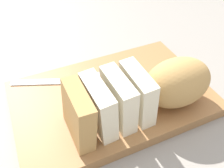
{
  "coord_description": "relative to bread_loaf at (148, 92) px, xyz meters",
  "views": [
    {
      "loc": [
        0.17,
        0.34,
        0.41
      ],
      "look_at": [
        0.0,
        0.0,
        0.06
      ],
      "focal_mm": 38.89,
      "sensor_mm": 36.0,
      "label": 1
    }
  ],
  "objects": [
    {
      "name": "cutting_board",
      "position": [
        0.04,
        -0.07,
        -0.06
      ],
      "size": [
        0.44,
        0.29,
        0.03
      ],
      "primitive_type": "cube",
      "rotation": [
        0.0,
        0.0,
        -0.03
      ],
      "color": "#9E6B3D",
      "rests_on": "ground_plane"
    },
    {
      "name": "bread_loaf",
      "position": [
        0.0,
        0.0,
        0.0
      ],
      "size": [
        0.3,
        0.11,
        0.1
      ],
      "rotation": [
        0.0,
        0.0,
        -0.04
      ],
      "color": "tan",
      "rests_on": "cutting_board"
    },
    {
      "name": "bread_knife",
      "position": [
        0.05,
        -0.12,
        -0.04
      ],
      "size": [
        0.25,
        0.13,
        0.02
      ],
      "rotation": [
        0.0,
        0.0,
        -0.41
      ],
      "color": "silver",
      "rests_on": "cutting_board"
    },
    {
      "name": "crumb_near_knife",
      "position": [
        -0.02,
        -0.11,
        -0.05
      ],
      "size": [
        0.0,
        0.0,
        0.0
      ],
      "primitive_type": "sphere",
      "color": "#A8753D",
      "rests_on": "cutting_board"
    },
    {
      "name": "ground_plane",
      "position": [
        0.04,
        -0.07,
        -0.08
      ],
      "size": [
        3.0,
        3.0,
        0.0
      ],
      "primitive_type": "plane",
      "color": "gray"
    },
    {
      "name": "crumb_near_loaf",
      "position": [
        0.01,
        -0.14,
        -0.05
      ],
      "size": [
        0.01,
        0.01,
        0.01
      ],
      "primitive_type": "sphere",
      "color": "#A8753D",
      "rests_on": "cutting_board"
    }
  ]
}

